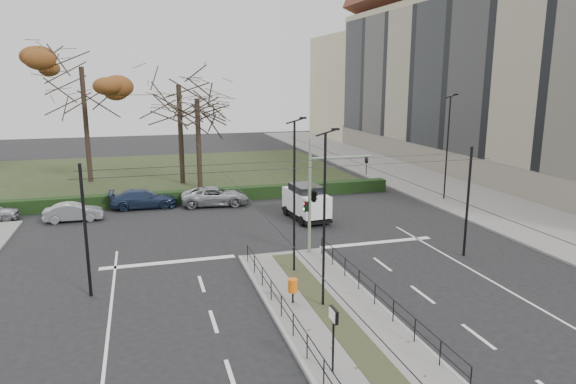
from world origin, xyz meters
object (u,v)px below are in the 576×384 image
object	(u,v)px
info_panel	(333,322)
parked_car_second	(74,212)
litter_bin	(293,286)
streetlamp_sidewalk	(447,146)
streetlamp_median_far	(295,195)
bare_tree_near	(197,105)
white_van	(306,201)
bare_tree_center	(179,92)
rust_tree	(81,67)
traffic_light	(315,194)
parked_car_fourth	(215,196)
streetlamp_median_near	(325,218)
parked_car_third	(143,199)

from	to	relation	value
info_panel	parked_car_second	size ratio (longest dim) A/B	0.59
litter_bin	streetlamp_sidewalk	size ratio (longest dim) A/B	0.13
streetlamp_median_far	bare_tree_near	xyz separation A→B (m)	(-2.12, 21.73, 3.27)
parked_car_second	white_van	distance (m)	15.85
bare_tree_center	streetlamp_median_far	bearing A→B (deg)	-81.87
streetlamp_median_far	bare_tree_near	bearing A→B (deg)	95.58
rust_tree	bare_tree_center	distance (m)	9.08
traffic_light	parked_car_fourth	size ratio (longest dim) A/B	1.11
parked_car_second	bare_tree_near	xyz separation A→B (m)	(9.52, 8.33, 6.65)
streetlamp_median_near	parked_car_second	bearing A→B (deg)	123.60
info_panel	streetlamp_median_far	distance (m)	9.35
traffic_light	streetlamp_median_near	size ratio (longest dim) A/B	0.76
traffic_light	white_van	xyz separation A→B (m)	(1.80, 7.06, -2.17)
white_van	parked_car_fourth	bearing A→B (deg)	133.65
parked_car_fourth	parked_car_second	bearing A→B (deg)	106.52
streetlamp_sidewalk	parked_car_third	xyz separation A→B (m)	(-23.02, 4.15, -3.61)
info_panel	bare_tree_center	xyz separation A→B (m)	(-2.01, 33.07, 6.44)
parked_car_third	white_van	distance (m)	12.48
traffic_light	rust_tree	distance (m)	29.20
white_van	bare_tree_center	distance (m)	17.73
streetlamp_sidewalk	parked_car_second	distance (m)	27.94
parked_car_third	bare_tree_near	world-z (taller)	bare_tree_near
parked_car_third	white_van	size ratio (longest dim) A/B	1.05
parked_car_third	parked_car_fourth	bearing A→B (deg)	-94.97
info_panel	streetlamp_sidewalk	bearing A→B (deg)	49.84
parked_car_second	parked_car_fourth	distance (m)	10.06
white_van	bare_tree_center	world-z (taller)	bare_tree_center
streetlamp_median_far	parked_car_third	size ratio (longest dim) A/B	1.56
info_panel	streetlamp_sidewalk	world-z (taller)	streetlamp_sidewalk
streetlamp_median_near	parked_car_second	size ratio (longest dim) A/B	1.97
streetlamp_median_far	streetlamp_sidewalk	distance (m)	19.80
parked_car_third	streetlamp_sidewalk	bearing A→B (deg)	-98.24
traffic_light	streetlamp_sidewalk	bearing A→B (deg)	33.31
streetlamp_median_near	streetlamp_median_far	distance (m)	4.14
litter_bin	info_panel	world-z (taller)	info_panel
streetlamp_median_far	rust_tree	size ratio (longest dim) A/B	0.55
streetlamp_median_far	parked_car_second	xyz separation A→B (m)	(-11.64, 13.40, -3.38)
streetlamp_median_far	parked_car_second	world-z (taller)	streetlamp_median_far
litter_bin	white_van	world-z (taller)	white_van
info_panel	streetlamp_median_near	size ratio (longest dim) A/B	0.30
traffic_light	parked_car_second	world-z (taller)	traffic_light
streetlamp_median_near	rust_tree	size ratio (longest dim) A/B	0.54
bare_tree_center	bare_tree_near	size ratio (longest dim) A/B	1.15
streetlamp_median_far	parked_car_fourth	xyz separation A→B (m)	(-1.74, 15.17, -3.29)
streetlamp_median_near	streetlamp_median_far	bearing A→B (deg)	90.23
parked_car_fourth	rust_tree	world-z (taller)	rust_tree
bare_tree_center	traffic_light	bearing A→B (deg)	-76.15
white_van	rust_tree	xyz separation A→B (m)	(-15.35, 17.81, 9.26)
bare_tree_near	white_van	bearing A→B (deg)	-64.59
streetlamp_median_far	bare_tree_center	size ratio (longest dim) A/B	0.64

